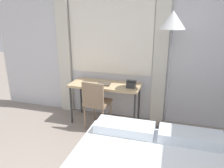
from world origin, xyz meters
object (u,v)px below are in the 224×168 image
object	(u,v)px
telephone	(131,84)
book	(104,84)
standing_lamp	(172,28)
desk	(105,87)
desk_chair	(96,101)

from	to	relation	value
telephone	book	bearing A→B (deg)	179.51
standing_lamp	book	bearing A→B (deg)	-179.79
standing_lamp	desk	bearing A→B (deg)	177.83
desk	standing_lamp	xyz separation A→B (m)	(1.07, -0.04, 1.05)
standing_lamp	book	xyz separation A→B (m)	(-1.08, -0.00, -0.97)
desk_chair	desk	bearing A→B (deg)	81.10
desk	book	bearing A→B (deg)	-107.11
desk_chair	book	world-z (taller)	desk_chair
book	telephone	bearing A→B (deg)	-0.49
desk_chair	standing_lamp	bearing A→B (deg)	17.85
desk	book	size ratio (longest dim) A/B	5.16
telephone	desk_chair	bearing A→B (deg)	-156.99
desk_chair	standing_lamp	distance (m)	1.68
desk_chair	standing_lamp	size ratio (longest dim) A/B	0.44
desk	standing_lamp	world-z (taller)	standing_lamp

